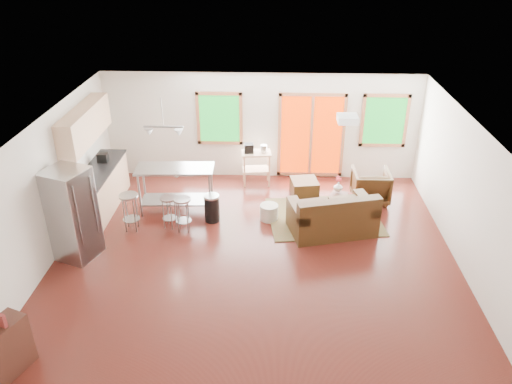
{
  "coord_description": "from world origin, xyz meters",
  "views": [
    {
      "loc": [
        0.33,
        -7.82,
        5.46
      ],
      "look_at": [
        0.0,
        0.3,
        1.2
      ],
      "focal_mm": 35.0,
      "sensor_mm": 36.0,
      "label": 1
    }
  ],
  "objects_px": {
    "island": "(176,181)",
    "kitchen_cart": "(255,157)",
    "armchair": "(371,184)",
    "loveseat": "(333,217)",
    "ottoman": "(304,188)",
    "coffee_table": "(350,200)",
    "refrigerator": "(72,214)",
    "rug": "(323,217)"
  },
  "relations": [
    {
      "from": "island",
      "to": "kitchen_cart",
      "type": "bearing_deg",
      "value": 39.84
    },
    {
      "from": "refrigerator",
      "to": "kitchen_cart",
      "type": "bearing_deg",
      "value": 64.78
    },
    {
      "from": "coffee_table",
      "to": "ottoman",
      "type": "relative_size",
      "value": 1.76
    },
    {
      "from": "loveseat",
      "to": "ottoman",
      "type": "relative_size",
      "value": 3.16
    },
    {
      "from": "coffee_table",
      "to": "kitchen_cart",
      "type": "bearing_deg",
      "value": 147.8
    },
    {
      "from": "coffee_table",
      "to": "kitchen_cart",
      "type": "distance_m",
      "value": 2.52
    },
    {
      "from": "kitchen_cart",
      "to": "ottoman",
      "type": "bearing_deg",
      "value": -25.73
    },
    {
      "from": "ottoman",
      "to": "island",
      "type": "xyz_separation_m",
      "value": [
        -2.8,
        -0.82,
        0.52
      ]
    },
    {
      "from": "rug",
      "to": "refrigerator",
      "type": "xyz_separation_m",
      "value": [
        -4.75,
        -1.6,
        0.87
      ]
    },
    {
      "from": "loveseat",
      "to": "kitchen_cart",
      "type": "height_order",
      "value": "kitchen_cart"
    },
    {
      "from": "loveseat",
      "to": "refrigerator",
      "type": "height_order",
      "value": "refrigerator"
    },
    {
      "from": "kitchen_cart",
      "to": "island",
      "type": "bearing_deg",
      "value": -140.16
    },
    {
      "from": "armchair",
      "to": "refrigerator",
      "type": "distance_m",
      "value": 6.33
    },
    {
      "from": "loveseat",
      "to": "coffee_table",
      "type": "bearing_deg",
      "value": 45.74
    },
    {
      "from": "rug",
      "to": "coffee_table",
      "type": "distance_m",
      "value": 0.68
    },
    {
      "from": "loveseat",
      "to": "refrigerator",
      "type": "distance_m",
      "value": 5.0
    },
    {
      "from": "armchair",
      "to": "rug",
      "type": "bearing_deg",
      "value": 35.46
    },
    {
      "from": "refrigerator",
      "to": "coffee_table",
      "type": "bearing_deg",
      "value": 39.3
    },
    {
      "from": "armchair",
      "to": "ottoman",
      "type": "relative_size",
      "value": 1.4
    },
    {
      "from": "coffee_table",
      "to": "kitchen_cart",
      "type": "relative_size",
      "value": 0.98
    },
    {
      "from": "ottoman",
      "to": "kitchen_cart",
      "type": "relative_size",
      "value": 0.56
    },
    {
      "from": "armchair",
      "to": "loveseat",
      "type": "bearing_deg",
      "value": 54.22
    },
    {
      "from": "island",
      "to": "armchair",
      "type": "bearing_deg",
      "value": 8.5
    },
    {
      "from": "armchair",
      "to": "coffee_table",
      "type": "bearing_deg",
      "value": 47.98
    },
    {
      "from": "rug",
      "to": "coffee_table",
      "type": "bearing_deg",
      "value": 19.8
    },
    {
      "from": "rug",
      "to": "island",
      "type": "xyz_separation_m",
      "value": [
        -3.18,
        0.16,
        0.7
      ]
    },
    {
      "from": "refrigerator",
      "to": "kitchen_cart",
      "type": "relative_size",
      "value": 1.69
    },
    {
      "from": "refrigerator",
      "to": "island",
      "type": "xyz_separation_m",
      "value": [
        1.57,
        1.75,
        -0.17
      ]
    },
    {
      "from": "armchair",
      "to": "kitchen_cart",
      "type": "height_order",
      "value": "kitchen_cart"
    },
    {
      "from": "refrigerator",
      "to": "island",
      "type": "bearing_deg",
      "value": 68.76
    },
    {
      "from": "coffee_table",
      "to": "ottoman",
      "type": "height_order",
      "value": "ottoman"
    },
    {
      "from": "coffee_table",
      "to": "refrigerator",
      "type": "distance_m",
      "value": 5.65
    },
    {
      "from": "ottoman",
      "to": "island",
      "type": "height_order",
      "value": "island"
    },
    {
      "from": "rug",
      "to": "kitchen_cart",
      "type": "bearing_deg",
      "value": 134.98
    },
    {
      "from": "coffee_table",
      "to": "armchair",
      "type": "height_order",
      "value": "armchair"
    },
    {
      "from": "armchair",
      "to": "island",
      "type": "relative_size",
      "value": 0.49
    },
    {
      "from": "armchair",
      "to": "island",
      "type": "distance_m",
      "value": 4.33
    },
    {
      "from": "ottoman",
      "to": "kitchen_cart",
      "type": "xyz_separation_m",
      "value": [
        -1.15,
        0.56,
        0.52
      ]
    },
    {
      "from": "loveseat",
      "to": "armchair",
      "type": "bearing_deg",
      "value": 40.38
    },
    {
      "from": "rug",
      "to": "island",
      "type": "relative_size",
      "value": 1.4
    },
    {
      "from": "ottoman",
      "to": "refrigerator",
      "type": "relative_size",
      "value": 0.33
    },
    {
      "from": "armchair",
      "to": "kitchen_cart",
      "type": "relative_size",
      "value": 0.79
    }
  ]
}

